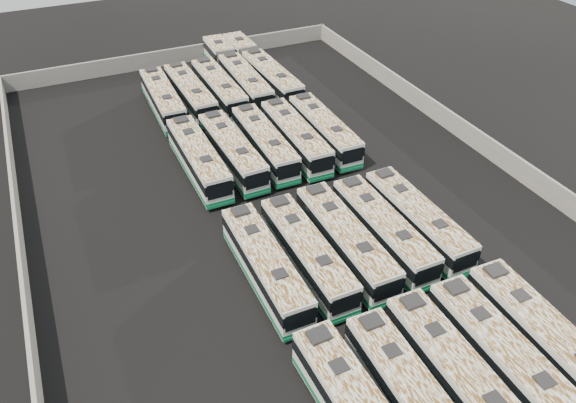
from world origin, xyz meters
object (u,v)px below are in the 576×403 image
(bus_midfront_far_left, at_px, (265,266))
(bus_back_right, at_px, (236,73))
(bus_midfront_center, at_px, (345,241))
(bus_midfront_left, at_px, (307,253))
(bus_midback_far_right, at_px, (324,130))
(bus_midback_left, at_px, (232,151))
(bus_midback_right, at_px, (295,137))
(bus_back_far_right, at_px, (261,69))
(bus_front_far_right, at_px, (545,341))
(bus_front_right, at_px, (505,361))
(bus_back_far_left, at_px, (163,99))
(bus_midfront_far_right, at_px, (417,220))
(bus_midback_center, at_px, (265,143))
(bus_front_left, at_px, (414,401))
(bus_front_center, at_px, (458,378))
(bus_midfront_right, at_px, (383,230))
(bus_back_left, at_px, (191,94))
(bus_back_center, at_px, (219,89))

(bus_midfront_far_left, xyz_separation_m, bus_back_right, (10.35, 34.16, 0.05))
(bus_midfront_center, bearing_deg, bus_midfront_far_left, 179.85)
(bus_midfront_left, distance_m, bus_midback_far_right, 19.49)
(bus_midback_far_right, bearing_deg, bus_midback_left, -179.04)
(bus_midback_right, bearing_deg, bus_back_far_right, 80.28)
(bus_midfront_far_left, distance_m, bus_midfront_center, 6.85)
(bus_front_far_right, height_order, bus_midback_right, bus_front_far_right)
(bus_front_right, xyz_separation_m, bus_back_far_left, (-10.19, 45.03, -0.05))
(bus_midfront_center, xyz_separation_m, bus_midfront_far_right, (6.80, -0.07, -0.05))
(bus_front_far_right, distance_m, bus_midback_center, 31.65)
(bus_front_left, distance_m, bus_midfront_far_right, 17.48)
(bus_front_left, xyz_separation_m, bus_midfront_center, (3.42, 14.25, 0.05))
(bus_midfront_far_right, bearing_deg, bus_front_center, -116.98)
(bus_midfront_right, relative_size, bus_midback_far_right, 0.99)
(bus_front_right, distance_m, bus_midback_far_right, 31.09)
(bus_midfront_far_left, xyz_separation_m, bus_midback_center, (6.91, 16.69, -0.00))
(bus_back_left, relative_size, bus_back_far_right, 0.63)
(bus_front_center, bearing_deg, bus_midfront_far_right, 64.65)
(bus_midfront_center, xyz_separation_m, bus_back_right, (3.49, 34.20, 0.01))
(bus_midfront_left, xyz_separation_m, bus_back_far_left, (-3.40, 30.75, 0.02))
(bus_front_far_right, relative_size, bus_midback_far_right, 1.04)
(bus_midfront_right, xyz_separation_m, bus_back_far_left, (-10.25, 30.77, 0.02))
(bus_midfront_far_right, xyz_separation_m, bus_midback_right, (-3.41, 16.54, 0.04))
(bus_midfront_far_right, bearing_deg, bus_midfront_left, 178.80)
(bus_front_left, xyz_separation_m, bus_front_center, (3.35, 0.13, 0.05))
(bus_midback_right, xyz_separation_m, bus_back_center, (-3.40, 14.08, 0.03))
(bus_front_center, relative_size, bus_midfront_right, 1.03)
(bus_back_left, bearing_deg, bus_midfront_far_left, -97.27)
(bus_midfront_center, bearing_deg, bus_midback_far_right, 68.04)
(bus_midback_center, height_order, bus_back_far_right, bus_back_far_right)
(bus_front_right, relative_size, bus_midfront_right, 1.04)
(bus_front_right, distance_m, bus_back_far_left, 46.17)
(bus_midback_center, bearing_deg, bus_back_far_right, 69.72)
(bus_midfront_right, distance_m, bus_midback_left, 18.01)
(bus_midback_right, relative_size, bus_back_right, 0.64)
(bus_midback_right, xyz_separation_m, bus_back_far_right, (3.35, 17.52, 0.03))
(bus_midfront_left, relative_size, bus_back_center, 0.96)
(bus_back_far_right, bearing_deg, bus_back_far_left, -167.66)
(bus_back_center, bearing_deg, bus_midback_left, -104.27)
(bus_back_right, bearing_deg, bus_midback_center, -99.75)
(bus_front_left, relative_size, bus_back_center, 0.97)
(bus_back_far_left, bearing_deg, bus_front_center, -80.14)
(bus_front_far_right, height_order, bus_back_left, bus_front_far_right)
(bus_midback_right, distance_m, bus_back_center, 14.48)
(bus_midback_right, bearing_deg, bus_midfront_far_right, -77.22)
(bus_front_right, distance_m, bus_midfront_center, 14.70)
(bus_midfront_center, bearing_deg, bus_front_far_right, -63.88)
(bus_midback_far_right, xyz_separation_m, bus_back_right, (-3.29, 17.60, 0.05))
(bus_front_left, distance_m, bus_midfront_right, 15.79)
(bus_midback_far_right, relative_size, bus_back_center, 0.97)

